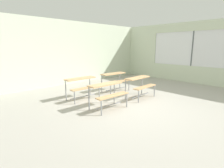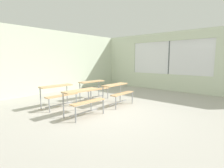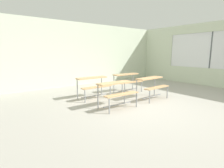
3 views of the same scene
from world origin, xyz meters
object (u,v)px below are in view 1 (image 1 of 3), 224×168
(desk_bench_r0c1, at_px, (140,82))
(desk_bench_r1c1, at_px, (115,78))
(desk_bench_r1c0, at_px, (82,83))
(desk_bench_r0c0, at_px, (108,90))

(desk_bench_r0c1, xyz_separation_m, desk_bench_r1c1, (0.05, 1.30, 0.00))
(desk_bench_r0c1, relative_size, desk_bench_r1c0, 1.02)
(desk_bench_r0c0, relative_size, desk_bench_r1c0, 1.00)
(desk_bench_r1c1, bearing_deg, desk_bench_r0c0, -137.80)
(desk_bench_r0c0, height_order, desk_bench_r0c1, same)
(desk_bench_r0c0, xyz_separation_m, desk_bench_r0c1, (1.56, 0.02, 0.00))
(desk_bench_r0c1, distance_m, desk_bench_r1c1, 1.30)
(desk_bench_r1c0, relative_size, desk_bench_r1c1, 0.98)
(desk_bench_r0c1, bearing_deg, desk_bench_r1c0, 137.70)
(desk_bench_r1c0, bearing_deg, desk_bench_r1c1, 1.23)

